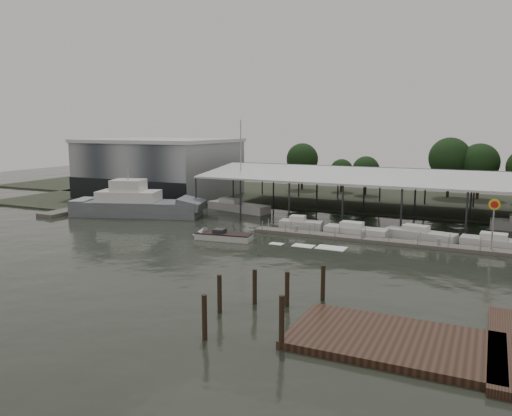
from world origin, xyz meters
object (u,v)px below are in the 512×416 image
at_px(white_sailboat, 238,207).
at_px(shell_fuel_sign, 494,215).
at_px(grey_trawler, 137,205).
at_px(speedboat_underway, 219,236).

bearing_deg(white_sailboat, shell_fuel_sign, -4.19).
bearing_deg(grey_trawler, shell_fuel_sign, -20.73).
bearing_deg(shell_fuel_sign, white_sailboat, 161.33).
bearing_deg(speedboat_underway, white_sailboat, -75.99).
relative_size(white_sailboat, speedboat_underway, 0.77).
distance_m(white_sailboat, speedboat_underway, 19.51).
xyz_separation_m(grey_trawler, white_sailboat, (11.15, 9.70, -0.93)).
bearing_deg(speedboat_underway, grey_trawler, -32.20).
relative_size(grey_trawler, speedboat_underway, 1.08).
relative_size(shell_fuel_sign, grey_trawler, 0.28).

